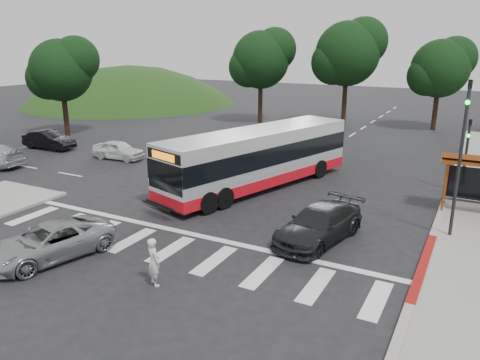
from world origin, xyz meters
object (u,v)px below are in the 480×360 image
Objects in this scene: pedestrian at (154,262)px; silver_suv_south at (50,242)px; dark_sedan at (319,224)px; transit_bus at (258,159)px.

pedestrian is 4.75m from silver_suv_south.
transit_bus is at bearing 146.52° from dark_sedan.
transit_bus is 7.48× the size of pedestrian.
pedestrian is at bearing 17.51° from silver_suv_south.
pedestrian is at bearing -63.83° from transit_bus.
dark_sedan is 10.51m from silver_suv_south.
transit_bus is 2.57× the size of dark_sedan.
transit_bus is 2.65× the size of silver_suv_south.
silver_suv_south is at bearing -86.63° from transit_bus.
dark_sedan is (3.68, 6.12, -0.13)m from pedestrian.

